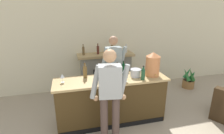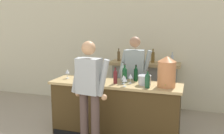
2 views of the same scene
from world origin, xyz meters
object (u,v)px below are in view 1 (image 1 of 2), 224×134
Objects in this scene: fireplace_stone at (106,72)px; wine_bottle_merlot_tall at (113,74)px; wine_bottle_chardonnay_pale at (112,68)px; wine_bottle_burgundy_dark at (143,73)px; wine_bottle_rose_blush at (85,71)px; wine_glass_by_dispenser at (126,76)px; wine_glass_back_row at (120,74)px; copper_dispenser at (153,64)px; wine_bottle_cabernet_heavy at (117,70)px; wine_glass_mid_counter at (124,72)px; ice_bucket_steel at (136,73)px; person_customer at (110,96)px; wine_glass_front_right at (62,76)px; potted_plant_corner at (189,80)px; wine_bottle_port_short at (123,68)px; person_bartender at (113,69)px.

wine_bottle_merlot_tall is at bearing -96.95° from fireplace_stone.
wine_bottle_burgundy_dark is at bearing -39.30° from wine_bottle_chardonnay_pale.
wine_bottle_rose_blush reaches higher than wine_glass_by_dispenser.
wine_glass_by_dispenser reaches higher than wine_glass_back_row.
copper_dispenser is (0.65, -1.62, 0.67)m from fireplace_stone.
wine_bottle_chardonnay_pale is at bearing 116.53° from wine_bottle_cabernet_heavy.
copper_dispenser reaches higher than wine_glass_mid_counter.
wine_bottle_cabernet_heavy is at bearing 166.95° from ice_bucket_steel.
ice_bucket_steel is 1.46× the size of wine_glass_back_row.
wine_glass_back_row is at bearing 59.99° from person_customer.
wine_bottle_rose_blush is 1.17m from wine_bottle_burgundy_dark.
wine_glass_by_dispenser is at bearing -70.73° from wine_bottle_chardonnay_pale.
person_customer is 10.09× the size of wine_glass_front_right.
fireplace_stone is at bearing 83.56° from wine_bottle_chardonnay_pale.
wine_glass_mid_counter is (-2.47, -1.06, 0.85)m from potted_plant_corner.
wine_glass_back_row is 0.18m from wine_glass_by_dispenser.
wine_bottle_chardonnay_pale is 1.16× the size of wine_bottle_burgundy_dark.
wine_bottle_chardonnay_pale reaches higher than wine_bottle_port_short.
potted_plant_corner is at bearing 23.14° from wine_glass_mid_counter.
wine_bottle_merlot_tall is at bearing -136.76° from wine_bottle_port_short.
fireplace_stone is at bearing 90.12° from wine_glass_by_dispenser.
wine_bottle_chardonnay_pale is 1.12× the size of wine_bottle_port_short.
potted_plant_corner is 2.27× the size of wine_bottle_port_short.
wine_bottle_burgundy_dark is 1.88× the size of wine_glass_back_row.
wine_glass_front_right is at bearing 177.50° from copper_dispenser.
wine_glass_front_right is at bearing -172.69° from wine_bottle_port_short.
wine_glass_mid_counter is 1.22m from wine_glass_front_right.
wine_bottle_merlot_tall is at bearing -172.43° from ice_bucket_steel.
person_bartender is 0.73m from wine_bottle_merlot_tall.
fireplace_stone is 2.02m from wine_glass_front_right.
wine_bottle_chardonnay_pale is at bearing 73.59° from person_customer.
wine_bottle_port_short is at bearing 156.54° from copper_dispenser.
person_bartender reaches higher than person_customer.
wine_bottle_merlot_tall is 0.98m from wine_glass_front_right.
wine_bottle_cabernet_heavy reaches higher than wine_bottle_burgundy_dark.
wine_bottle_burgundy_dark is (0.39, -0.82, 0.15)m from person_bartender.
wine_bottle_rose_blush is at bearing -175.38° from wine_bottle_chardonnay_pale.
wine_glass_front_right is (-1.18, -1.54, 0.54)m from fireplace_stone.
person_bartender reaches higher than wine_bottle_merlot_tall.
ice_bucket_steel is (0.31, -0.62, 0.10)m from person_bartender.
copper_dispenser is (1.08, 0.65, 0.27)m from person_customer.
wine_bottle_chardonnay_pale is (-0.13, -0.39, 0.16)m from person_bartender.
wine_glass_by_dispenser is at bearing -88.26° from person_bartender.
wine_bottle_cabernet_heavy is (-0.06, -0.54, 0.16)m from person_bartender.
wine_glass_back_row is at bearing -92.08° from fireplace_stone.
person_customer reaches higher than wine_glass_mid_counter.
ice_bucket_steel is at bearing -63.22° from person_bartender.
wine_bottle_burgundy_dark is 0.37m from wine_glass_by_dispenser.
fireplace_stone is at bearing 111.92° from copper_dispenser.
wine_glass_front_right is (-1.47, 0.05, 0.05)m from ice_bucket_steel.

